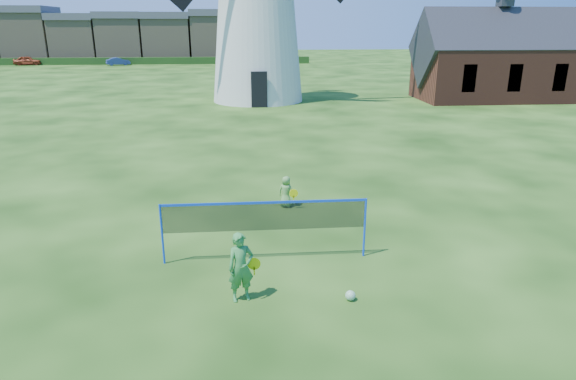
# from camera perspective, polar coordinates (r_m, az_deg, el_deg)

# --- Properties ---
(ground) EXTENTS (220.00, 220.00, 0.00)m
(ground) POSITION_cam_1_polar(r_m,az_deg,el_deg) (13.06, -0.69, -6.98)
(ground) COLOR black
(ground) RESTS_ON ground
(windmill) EXTENTS (13.62, 6.86, 20.04)m
(windmill) POSITION_cam_1_polar(r_m,az_deg,el_deg) (38.91, -3.65, 20.77)
(windmill) COLOR white
(windmill) RESTS_ON ground
(chapel) EXTENTS (12.32, 5.97, 10.42)m
(chapel) POSITION_cam_1_polar(r_m,az_deg,el_deg) (42.73, 22.92, 13.46)
(chapel) COLOR brown
(chapel) RESTS_ON ground
(badminton_net) EXTENTS (5.05, 0.05, 1.55)m
(badminton_net) POSITION_cam_1_polar(r_m,az_deg,el_deg) (12.15, -2.67, -3.14)
(badminton_net) COLOR blue
(badminton_net) RESTS_ON ground
(player_girl) EXTENTS (0.74, 0.51, 1.53)m
(player_girl) POSITION_cam_1_polar(r_m,az_deg,el_deg) (10.59, -5.43, -8.83)
(player_girl) COLOR #35863E
(player_girl) RESTS_ON ground
(player_boy) EXTENTS (0.66, 0.50, 1.02)m
(player_boy) POSITION_cam_1_polar(r_m,az_deg,el_deg) (15.94, -0.21, -0.20)
(player_boy) COLOR #5F9849
(player_boy) RESTS_ON ground
(play_ball) EXTENTS (0.22, 0.22, 0.22)m
(play_ball) POSITION_cam_1_polar(r_m,az_deg,el_deg) (10.92, 7.17, -11.93)
(play_ball) COLOR green
(play_ball) RESTS_ON ground
(terraced_houses) EXTENTS (58.01, 8.40, 8.29)m
(terraced_houses) POSITION_cam_1_polar(r_m,az_deg,el_deg) (86.73, -20.75, 16.21)
(terraced_houses) COLOR #8E7A5E
(terraced_houses) RESTS_ON ground
(hedge) EXTENTS (62.00, 0.80, 1.00)m
(hedge) POSITION_cam_1_polar(r_m,az_deg,el_deg) (80.75, -20.68, 13.68)
(hedge) COLOR #193814
(hedge) RESTS_ON ground
(car_left) EXTENTS (3.95, 1.99, 1.29)m
(car_left) POSITION_cam_1_polar(r_m,az_deg,el_deg) (83.73, -27.71, 13.02)
(car_left) COLOR maroon
(car_left) RESTS_ON ground
(car_right) EXTENTS (3.52, 2.25, 1.10)m
(car_right) POSITION_cam_1_polar(r_m,az_deg,el_deg) (78.40, -18.93, 13.79)
(car_right) COLOR navy
(car_right) RESTS_ON ground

